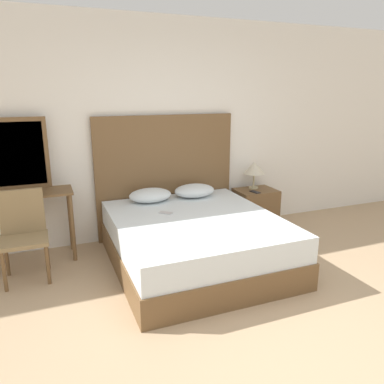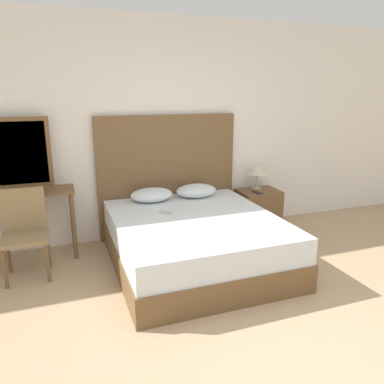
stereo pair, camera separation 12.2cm
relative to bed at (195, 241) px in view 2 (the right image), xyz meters
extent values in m
plane|color=tan|center=(0.03, -1.57, -0.27)|extent=(16.00, 16.00, 0.00)
cube|color=white|center=(0.03, 1.06, 1.08)|extent=(10.00, 0.06, 2.70)
cube|color=brown|center=(0.00, 0.00, -0.13)|extent=(1.71, 1.93, 0.28)
cube|color=silver|center=(0.00, 0.00, 0.14)|extent=(1.67, 1.89, 0.26)
cube|color=brown|center=(0.00, 0.99, 0.51)|extent=(1.79, 0.05, 1.55)
ellipsoid|color=silver|center=(-0.29, 0.73, 0.35)|extent=(0.51, 0.37, 0.16)
ellipsoid|color=silver|center=(0.29, 0.73, 0.35)|extent=(0.51, 0.37, 0.16)
cube|color=#B7B7BC|center=(-0.25, 0.23, 0.28)|extent=(0.16, 0.16, 0.01)
cube|color=brown|center=(1.20, 0.75, 0.00)|extent=(0.53, 0.41, 0.53)
cylinder|color=tan|center=(1.21, 0.84, 0.28)|extent=(0.13, 0.13, 0.02)
cylinder|color=tan|center=(1.21, 0.84, 0.38)|extent=(0.02, 0.02, 0.19)
cone|color=beige|center=(1.21, 0.84, 0.55)|extent=(0.29, 0.29, 0.15)
cube|color=black|center=(1.12, 0.65, 0.27)|extent=(0.10, 0.16, 0.01)
cube|color=brown|center=(-1.68, 0.75, 0.51)|extent=(1.00, 0.41, 0.02)
cylinder|color=brown|center=(-1.21, 0.59, 0.11)|extent=(0.04, 0.04, 0.76)
cylinder|color=brown|center=(-1.21, 0.91, 0.11)|extent=(0.04, 0.04, 0.76)
cube|color=brown|center=(-1.68, 0.93, 0.91)|extent=(0.60, 0.03, 0.78)
cube|color=#B2BCC6|center=(-1.68, 0.92, 0.91)|extent=(0.51, 0.01, 0.69)
cube|color=olive|center=(-1.69, 0.30, 0.15)|extent=(0.44, 0.40, 0.04)
cube|color=olive|center=(-1.69, 0.48, 0.40)|extent=(0.42, 0.04, 0.45)
cylinder|color=brown|center=(-1.88, 0.13, -0.07)|extent=(0.04, 0.04, 0.40)
cylinder|color=brown|center=(-1.50, 0.13, -0.07)|extent=(0.04, 0.04, 0.40)
cylinder|color=brown|center=(-1.88, 0.47, -0.07)|extent=(0.04, 0.04, 0.40)
cylinder|color=brown|center=(-1.50, 0.47, -0.07)|extent=(0.04, 0.04, 0.40)
camera|label=1|loc=(-1.43, -3.47, 1.57)|focal=35.00mm
camera|label=2|loc=(-1.31, -3.51, 1.57)|focal=35.00mm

